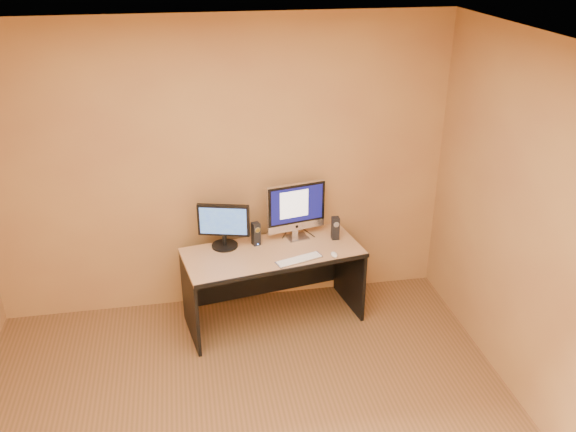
{
  "coord_description": "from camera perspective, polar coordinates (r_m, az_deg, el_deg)",
  "views": [
    {
      "loc": [
        -0.31,
        -2.94,
        3.19
      ],
      "look_at": [
        0.49,
        1.47,
        1.06
      ],
      "focal_mm": 38.0,
      "sensor_mm": 36.0,
      "label": 1
    }
  ],
  "objects": [
    {
      "name": "walls",
      "position": [
        3.51,
        -3.57,
        -7.24
      ],
      "size": [
        4.0,
        4.0,
        2.6
      ],
      "primitive_type": null,
      "color": "#A37941",
      "rests_on": "ground"
    },
    {
      "name": "ceiling",
      "position": [
        3.01,
        -4.25,
        14.07
      ],
      "size": [
        4.0,
        4.0,
        0.0
      ],
      "primitive_type": "plane",
      "color": "white",
      "rests_on": "walls"
    },
    {
      "name": "desk",
      "position": [
        5.37,
        -1.39,
        -6.56
      ],
      "size": [
        1.59,
        0.9,
        0.69
      ],
      "primitive_type": null,
      "rotation": [
        0.0,
        0.0,
        0.17
      ],
      "color": "tan",
      "rests_on": "ground"
    },
    {
      "name": "imac",
      "position": [
        5.3,
        0.87,
        0.44
      ],
      "size": [
        0.56,
        0.3,
        0.52
      ],
      "primitive_type": null,
      "rotation": [
        0.0,
        0.0,
        0.2
      ],
      "color": "silver",
      "rests_on": "desk"
    },
    {
      "name": "second_monitor",
      "position": [
        5.2,
        -6.03,
        -0.94
      ],
      "size": [
        0.49,
        0.33,
        0.39
      ],
      "primitive_type": null,
      "rotation": [
        0.0,
        0.0,
        -0.26
      ],
      "color": "black",
      "rests_on": "desk"
    },
    {
      "name": "speaker_left",
      "position": [
        5.26,
        -3.02,
        -1.67
      ],
      "size": [
        0.08,
        0.08,
        0.21
      ],
      "primitive_type": null,
      "rotation": [
        0.0,
        0.0,
        0.32
      ],
      "color": "black",
      "rests_on": "desk"
    },
    {
      "name": "speaker_right",
      "position": [
        5.37,
        4.45,
        -1.14
      ],
      "size": [
        0.07,
        0.07,
        0.21
      ],
      "primitive_type": null,
      "rotation": [
        0.0,
        0.0,
        -0.02
      ],
      "color": "black",
      "rests_on": "desk"
    },
    {
      "name": "keyboard",
      "position": [
        5.05,
        1.05,
        -4.1
      ],
      "size": [
        0.42,
        0.23,
        0.02
      ],
      "primitive_type": "cube",
      "rotation": [
        0.0,
        0.0,
        0.32
      ],
      "color": "#B2B2B6",
      "rests_on": "desk"
    },
    {
      "name": "mouse",
      "position": [
        5.12,
        4.34,
        -3.61
      ],
      "size": [
        0.06,
        0.1,
        0.03
      ],
      "primitive_type": "ellipsoid",
      "rotation": [
        0.0,
        0.0,
        0.01
      ],
      "color": "silver",
      "rests_on": "desk"
    },
    {
      "name": "cable_a",
      "position": [
        5.5,
        1.89,
        -1.54
      ],
      "size": [
        0.08,
        0.19,
        0.01
      ],
      "primitive_type": "cylinder",
      "rotation": [
        1.57,
        0.0,
        0.38
      ],
      "color": "black",
      "rests_on": "desk"
    },
    {
      "name": "cable_b",
      "position": [
        5.47,
        -0.29,
        -1.71
      ],
      "size": [
        0.08,
        0.16,
        0.01
      ],
      "primitive_type": "cylinder",
      "rotation": [
        1.57,
        0.0,
        -0.44
      ],
      "color": "black",
      "rests_on": "desk"
    }
  ]
}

